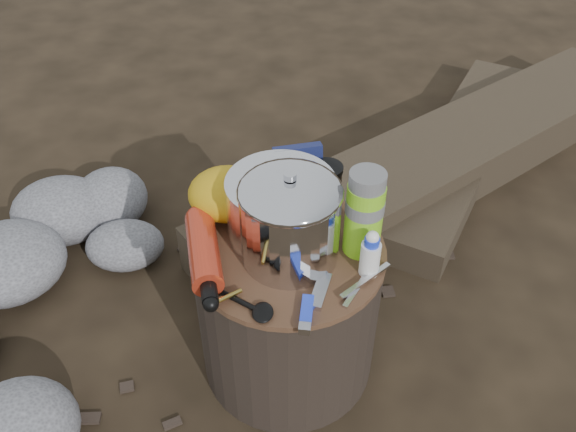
{
  "coord_description": "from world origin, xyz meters",
  "views": [
    {
      "loc": [
        -0.0,
        -0.93,
        1.28
      ],
      "look_at": [
        0.0,
        0.0,
        0.48
      ],
      "focal_mm": 37.83,
      "sensor_mm": 36.0,
      "label": 1
    }
  ],
  "objects_px": {
    "camping_pot": "(290,219)",
    "thermos": "(364,213)",
    "fuel_bottle": "(204,251)",
    "stump": "(288,309)",
    "log_main": "(445,159)",
    "travel_mug": "(326,186)"
  },
  "relations": [
    {
      "from": "stump",
      "to": "log_main",
      "type": "xyz_separation_m",
      "value": [
        0.54,
        0.76,
        -0.11
      ]
    },
    {
      "from": "fuel_bottle",
      "to": "thermos",
      "type": "xyz_separation_m",
      "value": [
        0.33,
        0.04,
        0.07
      ]
    },
    {
      "from": "camping_pot",
      "to": "travel_mug",
      "type": "height_order",
      "value": "camping_pot"
    },
    {
      "from": "stump",
      "to": "camping_pot",
      "type": "distance_m",
      "value": 0.29
    },
    {
      "from": "camping_pot",
      "to": "travel_mug",
      "type": "bearing_deg",
      "value": 63.97
    },
    {
      "from": "fuel_bottle",
      "to": "camping_pot",
      "type": "bearing_deg",
      "value": -4.32
    },
    {
      "from": "log_main",
      "to": "camping_pot",
      "type": "bearing_deg",
      "value": -71.43
    },
    {
      "from": "camping_pot",
      "to": "thermos",
      "type": "height_order",
      "value": "camping_pot"
    },
    {
      "from": "fuel_bottle",
      "to": "thermos",
      "type": "height_order",
      "value": "thermos"
    },
    {
      "from": "camping_pot",
      "to": "fuel_bottle",
      "type": "distance_m",
      "value": 0.19
    },
    {
      "from": "travel_mug",
      "to": "log_main",
      "type": "bearing_deg",
      "value": 53.39
    },
    {
      "from": "thermos",
      "to": "travel_mug",
      "type": "relative_size",
      "value": 1.86
    },
    {
      "from": "camping_pot",
      "to": "travel_mug",
      "type": "distance_m",
      "value": 0.19
    },
    {
      "from": "travel_mug",
      "to": "stump",
      "type": "bearing_deg",
      "value": -119.23
    },
    {
      "from": "camping_pot",
      "to": "fuel_bottle",
      "type": "height_order",
      "value": "camping_pot"
    },
    {
      "from": "camping_pot",
      "to": "thermos",
      "type": "xyz_separation_m",
      "value": [
        0.15,
        0.02,
        -0.0
      ]
    },
    {
      "from": "log_main",
      "to": "camping_pot",
      "type": "height_order",
      "value": "camping_pot"
    },
    {
      "from": "thermos",
      "to": "stump",
      "type": "bearing_deg",
      "value": -177.77
    },
    {
      "from": "thermos",
      "to": "travel_mug",
      "type": "bearing_deg",
      "value": 114.87
    },
    {
      "from": "fuel_bottle",
      "to": "travel_mug",
      "type": "bearing_deg",
      "value": 25.07
    },
    {
      "from": "fuel_bottle",
      "to": "stump",
      "type": "bearing_deg",
      "value": 0.49
    },
    {
      "from": "camping_pot",
      "to": "stump",
      "type": "bearing_deg",
      "value": 105.22
    }
  ]
}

